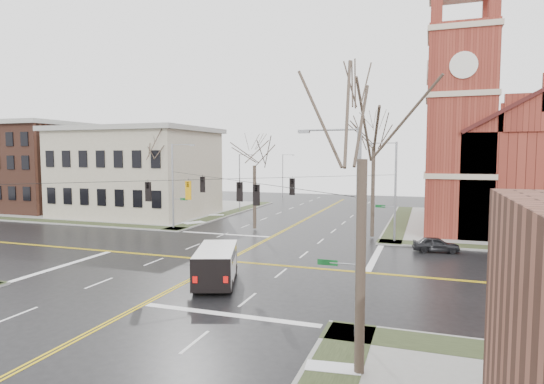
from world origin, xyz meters
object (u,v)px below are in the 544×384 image
(tree_nw_far, at_px, (161,153))
(tree_se, at_px, (363,144))
(signal_pole_ne, at_px, (393,189))
(tree_nw_near, at_px, (254,161))
(signal_pole_se, at_px, (354,226))
(parked_car_a, at_px, (436,244))
(tree_ne, at_px, (374,140))
(streetlight_north_b, at_px, (283,174))
(church, at_px, (532,151))
(streetlight_north_a, at_px, (241,180))
(signal_pole_nw, at_px, (174,183))
(cargo_van, at_px, (217,262))

(tree_nw_far, bearing_deg, tree_se, -47.17)
(signal_pole_ne, bearing_deg, tree_nw_near, 169.96)
(tree_nw_far, bearing_deg, signal_pole_se, -44.51)
(parked_car_a, bearing_deg, tree_ne, 42.45)
(streetlight_north_b, bearing_deg, tree_se, -70.09)
(tree_ne, bearing_deg, church, 36.76)
(signal_pole_ne, xyz_separation_m, signal_pole_se, (0.00, -23.00, 0.00))
(tree_ne, bearing_deg, signal_pole_ne, -40.72)
(streetlight_north_b, relative_size, tree_nw_near, 0.79)
(streetlight_north_a, xyz_separation_m, streetlight_north_b, (0.00, 20.00, 0.00))
(signal_pole_nw, xyz_separation_m, streetlight_north_a, (0.67, 16.50, -0.48))
(signal_pole_ne, relative_size, tree_nw_far, 0.79)
(streetlight_north_b, distance_m, parked_car_a, 47.24)
(church, xyz_separation_m, signal_pole_ne, (-13.44, -13.28, -3.48))
(signal_pole_nw, xyz_separation_m, cargo_van, (13.24, -17.03, -3.63))
(signal_pole_nw, height_order, parked_car_a, signal_pole_nw)
(signal_pole_se, distance_m, tree_ne, 25.20)
(church, relative_size, tree_se, 2.38)
(signal_pole_ne, xyz_separation_m, tree_se, (0.76, -26.27, 3.40))
(signal_pole_ne, height_order, parked_car_a, signal_pole_ne)
(signal_pole_ne, relative_size, tree_ne, 0.70)
(tree_nw_far, height_order, tree_se, tree_se)
(tree_nw_near, height_order, tree_se, tree_se)
(signal_pole_se, height_order, tree_se, tree_se)
(streetlight_north_b, distance_m, tree_nw_near, 34.88)
(tree_nw_near, distance_m, tree_se, 32.61)
(signal_pole_se, xyz_separation_m, tree_ne, (-2.02, 24.73, 4.40))
(church, distance_m, tree_se, 41.53)
(church, height_order, tree_nw_near, church)
(signal_pole_ne, bearing_deg, church, 44.66)
(signal_pole_ne, height_order, signal_pole_se, same)
(signal_pole_nw, distance_m, tree_nw_far, 4.90)
(parked_car_a, height_order, tree_ne, tree_ne)
(signal_pole_ne, xyz_separation_m, tree_ne, (-2.02, 1.73, 4.40))
(signal_pole_nw, xyz_separation_m, tree_se, (23.40, -26.27, 3.40))
(tree_se, bearing_deg, signal_pole_ne, 91.66)
(tree_ne, height_order, tree_se, tree_ne)
(signal_pole_ne, relative_size, tree_nw_near, 0.89)
(tree_nw_near, bearing_deg, tree_ne, -3.79)
(tree_nw_near, distance_m, tree_ne, 12.63)
(streetlight_north_a, distance_m, tree_nw_far, 15.26)
(streetlight_north_b, bearing_deg, signal_pole_nw, -91.05)
(cargo_van, height_order, tree_nw_near, tree_nw_near)
(streetlight_north_a, height_order, tree_ne, tree_ne)
(church, xyz_separation_m, tree_nw_near, (-27.90, -10.72, -1.13))
(church, height_order, streetlight_north_b, church)
(cargo_van, bearing_deg, church, 33.28)
(signal_pole_nw, xyz_separation_m, tree_nw_near, (8.19, 2.56, 2.36))
(signal_pole_ne, relative_size, signal_pole_se, 1.00)
(tree_nw_near, bearing_deg, cargo_van, -75.55)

